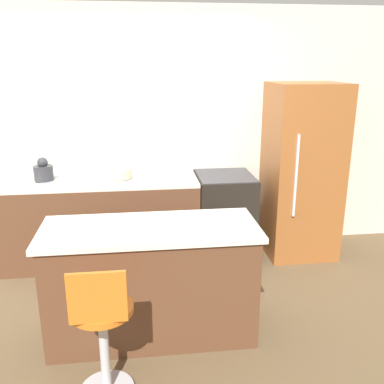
% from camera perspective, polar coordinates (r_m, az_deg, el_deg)
% --- Properties ---
extents(ground_plane, '(14.00, 14.00, 0.00)m').
position_cam_1_polar(ground_plane, '(4.42, -7.96, -10.61)').
color(ground_plane, brown).
extents(wall_back, '(8.00, 0.06, 2.60)m').
position_cam_1_polar(wall_back, '(4.67, -8.54, 7.74)').
color(wall_back, beige).
rests_on(wall_back, ground_plane).
extents(back_counter, '(1.98, 0.64, 0.90)m').
position_cam_1_polar(back_counter, '(4.57, -11.89, -3.78)').
color(back_counter, brown).
rests_on(back_counter, ground_plane).
extents(kitchen_island, '(1.59, 0.65, 0.89)m').
position_cam_1_polar(kitchen_island, '(3.33, -5.41, -11.71)').
color(kitchen_island, brown).
rests_on(kitchen_island, ground_plane).
extents(oven_range, '(0.59, 0.65, 0.90)m').
position_cam_1_polar(oven_range, '(4.63, 4.32, -3.12)').
color(oven_range, black).
rests_on(oven_range, ground_plane).
extents(refrigerator, '(0.72, 0.72, 1.84)m').
position_cam_1_polar(refrigerator, '(4.70, 14.38, 2.70)').
color(refrigerator, '#995628').
rests_on(refrigerator, ground_plane).
extents(stool_chair, '(0.39, 0.39, 0.94)m').
position_cam_1_polar(stool_chair, '(2.79, -11.83, -17.90)').
color(stool_chair, '#B7B7BC').
rests_on(stool_chair, ground_plane).
extents(kettle, '(0.19, 0.19, 0.23)m').
position_cam_1_polar(kettle, '(4.53, -19.21, 2.64)').
color(kettle, '#333338').
rests_on(kettle, back_counter).
extents(mixing_bowl, '(0.24, 0.24, 0.10)m').
position_cam_1_polar(mixing_bowl, '(4.44, -9.54, 2.50)').
color(mixing_bowl, '#C1B28E').
rests_on(mixing_bowl, back_counter).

